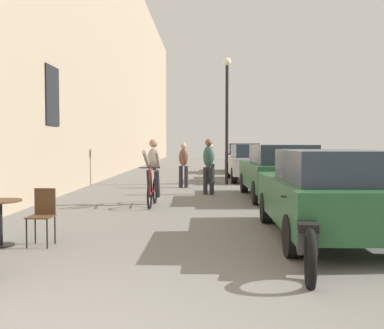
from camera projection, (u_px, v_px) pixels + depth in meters
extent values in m
cube|color=tan|center=(83.00, 28.00, 17.25)|extent=(0.50, 68.00, 11.91)
cube|color=black|center=(52.00, 96.00, 12.99)|extent=(0.04, 1.10, 1.70)
cylinder|color=black|center=(1.00, 245.00, 7.12)|extent=(0.40, 0.40, 0.02)
cylinder|color=black|center=(1.00, 223.00, 7.11)|extent=(0.05, 0.05, 0.67)
cylinder|color=#4C331E|center=(0.00, 201.00, 7.09)|extent=(0.64, 0.64, 0.02)
cylinder|color=black|center=(47.00, 234.00, 6.92)|extent=(0.02, 0.02, 0.45)
cylinder|color=black|center=(27.00, 234.00, 6.95)|extent=(0.02, 0.02, 0.45)
cylinder|color=black|center=(55.00, 230.00, 7.25)|extent=(0.02, 0.02, 0.45)
cylinder|color=black|center=(35.00, 230.00, 7.27)|extent=(0.02, 0.02, 0.45)
cube|color=#4C331E|center=(41.00, 217.00, 7.09)|extent=(0.39, 0.39, 0.02)
cube|color=#4C331E|center=(45.00, 201.00, 7.25)|extent=(0.34, 0.03, 0.42)
torus|color=black|center=(150.00, 195.00, 11.12)|extent=(0.06, 0.71, 0.71)
torus|color=black|center=(155.00, 191.00, 12.17)|extent=(0.06, 0.71, 0.71)
cylinder|color=maroon|center=(155.00, 180.00, 12.06)|extent=(0.04, 0.21, 0.58)
cylinder|color=maroon|center=(152.00, 169.00, 11.55)|extent=(0.05, 0.82, 0.14)
cylinder|color=maroon|center=(150.00, 182.00, 11.13)|extent=(0.04, 0.09, 0.67)
cylinder|color=maroon|center=(153.00, 191.00, 11.67)|extent=(0.05, 1.00, 0.12)
cylinder|color=black|center=(150.00, 168.00, 11.14)|extent=(0.52, 0.04, 0.03)
ellipsoid|color=black|center=(154.00, 169.00, 11.96)|extent=(0.12, 0.24, 0.06)
ellipsoid|color=#9E9384|center=(154.00, 158.00, 11.87)|extent=(0.34, 0.35, 0.59)
sphere|color=#A57A5B|center=(153.00, 143.00, 11.81)|extent=(0.22, 0.22, 0.22)
cylinder|color=#26262D|center=(157.00, 184.00, 11.82)|extent=(0.14, 0.40, 0.75)
cylinder|color=#26262D|center=(150.00, 184.00, 11.83)|extent=(0.14, 0.40, 0.75)
cylinder|color=#9E9384|center=(157.00, 159.00, 11.47)|extent=(0.10, 0.75, 0.48)
cylinder|color=#9E9384|center=(146.00, 159.00, 11.48)|extent=(0.12, 0.75, 0.48)
cylinder|color=#26262D|center=(212.00, 181.00, 14.16)|extent=(0.14, 0.14, 0.85)
cylinder|color=#26262D|center=(205.00, 181.00, 14.17)|extent=(0.14, 0.14, 0.85)
ellipsoid|color=#38564C|center=(209.00, 156.00, 14.13)|extent=(0.35, 0.25, 0.67)
sphere|color=brown|center=(209.00, 142.00, 14.11)|extent=(0.22, 0.22, 0.22)
cylinder|color=#26262D|center=(181.00, 177.00, 16.34)|extent=(0.14, 0.14, 0.78)
cylinder|color=#26262D|center=(186.00, 177.00, 16.30)|extent=(0.14, 0.14, 0.78)
ellipsoid|color=brown|center=(184.00, 157.00, 16.29)|extent=(0.37, 0.29, 0.62)
sphere|color=tan|center=(184.00, 146.00, 16.27)|extent=(0.22, 0.22, 0.22)
cylinder|color=#26262D|center=(213.00, 174.00, 18.07)|extent=(0.14, 0.14, 0.77)
cylinder|color=#26262D|center=(208.00, 174.00, 18.07)|extent=(0.14, 0.14, 0.77)
ellipsoid|color=#38564C|center=(210.00, 156.00, 18.03)|extent=(0.35, 0.25, 0.61)
sphere|color=tan|center=(210.00, 146.00, 18.02)|extent=(0.22, 0.22, 0.22)
cylinder|color=black|center=(227.00, 125.00, 17.65)|extent=(0.12, 0.12, 4.60)
sphere|color=silver|center=(227.00, 62.00, 17.53)|extent=(0.32, 0.32, 0.32)
cube|color=#23512D|center=(324.00, 200.00, 7.73)|extent=(1.75, 4.21, 0.69)
cube|color=#283342|center=(333.00, 166.00, 7.20)|extent=(1.47, 2.28, 0.51)
cylinder|color=black|center=(266.00, 208.00, 9.16)|extent=(0.20, 0.61, 0.61)
cylinder|color=black|center=(346.00, 208.00, 9.11)|extent=(0.20, 0.61, 0.61)
cylinder|color=black|center=(292.00, 236.00, 6.38)|extent=(0.20, 0.61, 0.61)
cube|color=#23512D|center=(278.00, 175.00, 13.25)|extent=(1.93, 4.43, 0.71)
cube|color=#283342|center=(282.00, 154.00, 12.69)|extent=(1.58, 2.40, 0.53)
cylinder|color=black|center=(244.00, 183.00, 14.71)|extent=(0.22, 0.64, 0.63)
cylinder|color=black|center=(295.00, 183.00, 14.71)|extent=(0.22, 0.64, 0.63)
cylinder|color=black|center=(257.00, 193.00, 11.82)|extent=(0.22, 0.64, 0.63)
cylinder|color=black|center=(320.00, 193.00, 11.82)|extent=(0.22, 0.64, 0.63)
cube|color=#B7B7BC|center=(250.00, 165.00, 19.46)|extent=(1.94, 4.40, 0.71)
cube|color=#283342|center=(251.00, 151.00, 18.91)|extent=(1.59, 2.39, 0.52)
cylinder|color=black|center=(228.00, 171.00, 20.90)|extent=(0.22, 0.63, 0.63)
cylinder|color=black|center=(263.00, 171.00, 20.91)|extent=(0.22, 0.63, 0.63)
cylinder|color=black|center=(234.00, 176.00, 18.04)|extent=(0.22, 0.63, 0.63)
cylinder|color=black|center=(275.00, 176.00, 18.05)|extent=(0.22, 0.63, 0.63)
cube|color=maroon|center=(242.00, 160.00, 25.17)|extent=(1.91, 4.46, 0.72)
cube|color=#283342|center=(243.00, 148.00, 24.61)|extent=(1.58, 2.42, 0.54)
cylinder|color=black|center=(227.00, 165.00, 26.69)|extent=(0.22, 0.64, 0.64)
cylinder|color=black|center=(255.00, 165.00, 26.61)|extent=(0.22, 0.64, 0.64)
cylinder|color=black|center=(228.00, 168.00, 23.77)|extent=(0.22, 0.64, 0.64)
cylinder|color=black|center=(260.00, 168.00, 23.69)|extent=(0.22, 0.64, 0.64)
torus|color=black|center=(302.00, 234.00, 6.55)|extent=(0.19, 0.70, 0.69)
torus|color=black|center=(310.00, 259.00, 5.12)|extent=(0.20, 0.71, 0.70)
cube|color=#333338|center=(306.00, 237.00, 5.83)|extent=(0.35, 0.79, 0.28)
ellipsoid|color=#B7B7BC|center=(305.00, 219.00, 5.92)|extent=(0.35, 0.56, 0.24)
cube|color=black|center=(308.00, 226.00, 5.54)|extent=(0.30, 0.47, 0.10)
cylinder|color=black|center=(303.00, 197.00, 6.42)|extent=(0.62, 0.12, 0.03)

